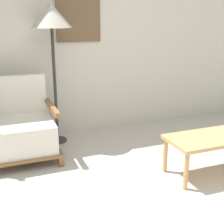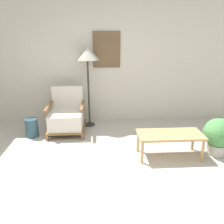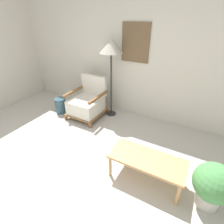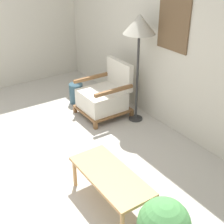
{
  "view_description": "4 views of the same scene",
  "coord_description": "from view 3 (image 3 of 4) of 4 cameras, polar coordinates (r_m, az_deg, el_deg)",
  "views": [
    {
      "loc": [
        -0.83,
        -1.46,
        1.5
      ],
      "look_at": [
        0.28,
        1.42,
        0.55
      ],
      "focal_mm": 50.0,
      "sensor_mm": 36.0,
      "label": 1
    },
    {
      "loc": [
        0.07,
        -2.2,
        1.81
      ],
      "look_at": [
        0.28,
        1.42,
        0.55
      ],
      "focal_mm": 35.0,
      "sensor_mm": 36.0,
      "label": 2
    },
    {
      "loc": [
        1.55,
        -0.89,
        2.06
      ],
      "look_at": [
        0.28,
        1.42,
        0.55
      ],
      "focal_mm": 28.0,
      "sensor_mm": 36.0,
      "label": 3
    },
    {
      "loc": [
        3.24,
        -0.59,
        2.47
      ],
      "look_at": [
        0.28,
        1.42,
        0.55
      ],
      "focal_mm": 50.0,
      "sensor_mm": 36.0,
      "label": 4
    }
  ],
  "objects": [
    {
      "name": "vase",
      "position": [
        4.23,
        -16.41,
        2.03
      ],
      "size": [
        0.24,
        0.24,
        0.35
      ],
      "primitive_type": "cylinder",
      "color": "#2D4C5B",
      "rests_on": "ground_plane"
    },
    {
      "name": "ground_plane",
      "position": [
        2.73,
        -21.54,
        -22.16
      ],
      "size": [
        14.0,
        14.0,
        0.0
      ],
      "primitive_type": "plane",
      "color": "#B7B2A8"
    },
    {
      "name": "floor_lamp",
      "position": [
        3.56,
        -0.3,
        20.1
      ],
      "size": [
        0.46,
        0.46,
        1.65
      ],
      "color": "#2D2D2D",
      "rests_on": "ground_plane"
    },
    {
      "name": "wall_back",
      "position": [
        3.78,
        4.39,
        18.92
      ],
      "size": [
        8.0,
        0.09,
        2.7
      ],
      "color": "beige",
      "rests_on": "ground_plane"
    },
    {
      "name": "coffee_table",
      "position": [
        2.45,
        11.36,
        -15.41
      ],
      "size": [
        1.0,
        0.44,
        0.39
      ],
      "color": "tan",
      "rests_on": "ground_plane"
    },
    {
      "name": "potted_plant",
      "position": [
        2.46,
        30.14,
        -19.8
      ],
      "size": [
        0.47,
        0.47,
        0.61
      ],
      "color": "beige",
      "rests_on": "ground_plane"
    },
    {
      "name": "armchair",
      "position": [
        3.89,
        -8.1,
        2.89
      ],
      "size": [
        0.7,
        0.74,
        0.86
      ],
      "color": "brown",
      "rests_on": "ground_plane"
    }
  ]
}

